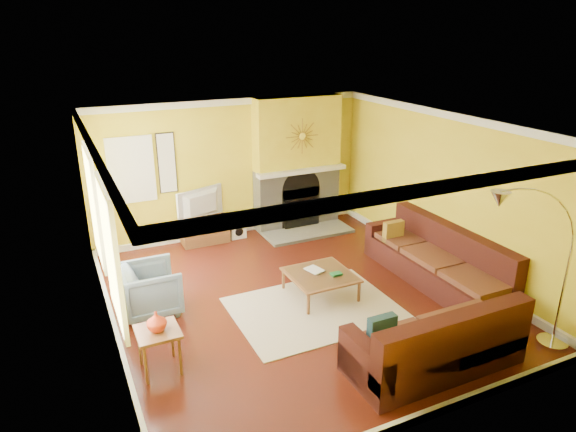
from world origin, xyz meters
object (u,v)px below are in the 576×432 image
coffee_table (320,284)px  media_console (205,231)px  side_table (159,350)px  arc_lamp (532,276)px  armchair (151,289)px  sectional_sofa (397,280)px

coffee_table → media_console: size_ratio=1.08×
media_console → coffee_table: bearing=-70.0°
side_table → arc_lamp: bearing=-22.0°
media_console → arc_lamp: size_ratio=0.39×
media_console → armchair: armchair is taller
media_console → armchair: 2.62m
media_console → arc_lamp: bearing=-64.3°
coffee_table → media_console: media_console is taller
media_console → side_table: side_table is taller
side_table → sectional_sofa: bearing=0.3°
coffee_table → arc_lamp: size_ratio=0.42×
sectional_sofa → media_console: 4.06m
arc_lamp → coffee_table: bearing=121.5°
coffee_table → media_console: (-1.02, 2.81, 0.06)m
media_console → armchair: (-1.46, -2.17, 0.12)m
arc_lamp → side_table: bearing=158.0°
sectional_sofa → coffee_table: 1.19m
sectional_sofa → arc_lamp: 1.97m
sectional_sofa → armchair: size_ratio=4.48×
side_table → media_console: bearing=65.5°
coffee_table → armchair: bearing=165.5°
sectional_sofa → side_table: 3.53m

